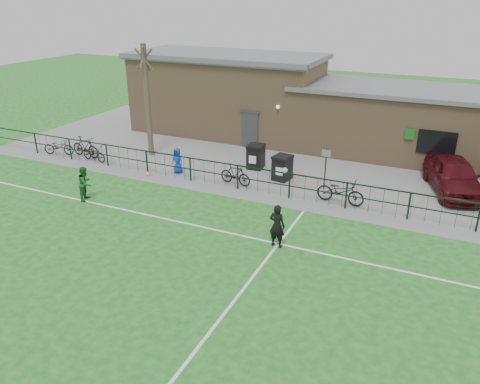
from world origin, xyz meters
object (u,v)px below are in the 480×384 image
at_px(wheelie_bin_left, 256,157).
at_px(outfield_player, 85,183).
at_px(bare_tree, 147,102).
at_px(sign_post, 325,169).
at_px(bicycle_b, 85,147).
at_px(bicycle_d, 235,175).
at_px(bicycle_c, 94,153).
at_px(ball_ground, 148,174).
at_px(spectator_child, 177,161).
at_px(bicycle_e, 341,191).
at_px(car_maroon, 454,175).
at_px(wheelie_bin_right, 282,168).
at_px(bicycle_a, 59,147).

height_order(wheelie_bin_left, outfield_player, outfield_player).
relative_size(bare_tree, wheelie_bin_left, 5.20).
bearing_deg(sign_post, bicycle_b, -175.87).
distance_m(sign_post, bicycle_d, 4.16).
height_order(wheelie_bin_left, bicycle_c, wheelie_bin_left).
xyz_separation_m(bicycle_c, ball_ground, (3.89, -0.64, -0.35)).
xyz_separation_m(sign_post, spectator_child, (-7.26, -0.96, -0.36)).
bearing_deg(bicycle_e, car_maroon, -47.60).
bearing_deg(ball_ground, wheelie_bin_right, 20.44).
distance_m(car_maroon, bicycle_a, 20.44).
relative_size(sign_post, bicycle_c, 1.20).
xyz_separation_m(bare_tree, wheelie_bin_right, (7.95, -0.51, -2.42)).
xyz_separation_m(bare_tree, sign_post, (10.14, -0.89, -1.98)).
relative_size(sign_post, bicycle_e, 0.97).
relative_size(wheelie_bin_left, outfield_player, 0.76).
bearing_deg(sign_post, wheelie_bin_right, 170.39).
bearing_deg(bicycle_c, spectator_child, -78.21).
height_order(spectator_child, ball_ground, spectator_child).
distance_m(bicycle_c, bicycle_e, 13.32).
distance_m(sign_post, bicycle_e, 1.65).
bearing_deg(car_maroon, spectator_child, 176.29).
height_order(bicycle_c, ball_ground, bicycle_c).
distance_m(bicycle_a, bicycle_c, 2.51).
xyz_separation_m(bicycle_a, ball_ground, (6.40, -0.67, -0.37)).
height_order(wheelie_bin_right, ball_ground, wheelie_bin_right).
xyz_separation_m(car_maroon, bicycle_e, (-4.31, -3.41, -0.24)).
relative_size(wheelie_bin_right, bicycle_d, 0.68).
bearing_deg(bicycle_e, wheelie_bin_left, 67.18).
bearing_deg(outfield_player, bicycle_e, -84.73).
distance_m(bicycle_c, ball_ground, 3.96).
distance_m(bare_tree, bicycle_e, 11.62).
bearing_deg(bicycle_b, sign_post, -80.87).
bearing_deg(car_maroon, bicycle_d, -177.92).
bearing_deg(bare_tree, outfield_player, -81.40).
relative_size(wheelie_bin_left, ball_ground, 5.31).
xyz_separation_m(bicycle_a, bicycle_b, (1.62, 0.33, 0.11)).
bearing_deg(bicycle_d, bare_tree, 80.44).
distance_m(bicycle_b, ball_ground, 4.91).
height_order(wheelie_bin_left, bicycle_b, wheelie_bin_left).
distance_m(bicycle_d, ball_ground, 4.52).
bearing_deg(outfield_player, bicycle_b, 24.83).
height_order(car_maroon, bicycle_d, car_maroon).
xyz_separation_m(wheelie_bin_right, sign_post, (2.19, -0.37, 0.44)).
relative_size(sign_post, outfield_player, 1.32).
bearing_deg(bicycle_d, wheelie_bin_left, 9.07).
xyz_separation_m(bicycle_d, ball_ground, (-4.43, -0.78, -0.41)).
bearing_deg(bare_tree, spectator_child, -32.74).
distance_m(sign_post, car_maroon, 5.78).
bearing_deg(spectator_child, bare_tree, 153.21).
bearing_deg(wheelie_bin_left, spectator_child, -149.88).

